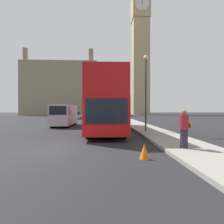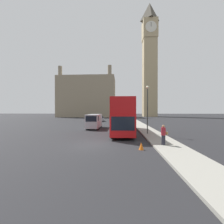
{
  "view_description": "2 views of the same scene",
  "coord_description": "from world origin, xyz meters",
  "px_view_note": "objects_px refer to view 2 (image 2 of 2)",
  "views": [
    {
      "loc": [
        2.52,
        -7.73,
        1.74
      ],
      "look_at": [
        3.18,
        8.74,
        1.6
      ],
      "focal_mm": 28.0,
      "sensor_mm": 36.0,
      "label": 1
    },
    {
      "loc": [
        2.36,
        -12.87,
        2.92
      ],
      "look_at": [
        0.85,
        14.09,
        2.73
      ],
      "focal_mm": 24.0,
      "sensor_mm": 36.0,
      "label": 2
    }
  ],
  "objects_px": {
    "white_van": "(94,121)",
    "street_lamp": "(147,102)",
    "pedestrian": "(163,135)",
    "parked_sedan": "(100,119)",
    "clock_tower": "(150,58)",
    "red_double_decker_bus": "(122,115)"
  },
  "relations": [
    {
      "from": "clock_tower",
      "to": "red_double_decker_bus",
      "type": "bearing_deg",
      "value": -104.22
    },
    {
      "from": "clock_tower",
      "to": "red_double_decker_bus",
      "type": "height_order",
      "value": "clock_tower"
    },
    {
      "from": "clock_tower",
      "to": "white_van",
      "type": "distance_m",
      "value": 64.66
    },
    {
      "from": "white_van",
      "to": "parked_sedan",
      "type": "bearing_deg",
      "value": 94.73
    },
    {
      "from": "pedestrian",
      "to": "clock_tower",
      "type": "bearing_deg",
      "value": 80.06
    },
    {
      "from": "red_double_decker_bus",
      "to": "street_lamp",
      "type": "distance_m",
      "value": 3.77
    },
    {
      "from": "pedestrian",
      "to": "street_lamp",
      "type": "height_order",
      "value": "street_lamp"
    },
    {
      "from": "red_double_decker_bus",
      "to": "parked_sedan",
      "type": "xyz_separation_m",
      "value": [
        -6.01,
        21.7,
        -1.76
      ]
    },
    {
      "from": "clock_tower",
      "to": "white_van",
      "type": "xyz_separation_m",
      "value": [
        -19.57,
        -54.31,
        -29.13
      ]
    },
    {
      "from": "clock_tower",
      "to": "red_double_decker_bus",
      "type": "relative_size",
      "value": 5.19
    },
    {
      "from": "pedestrian",
      "to": "parked_sedan",
      "type": "relative_size",
      "value": 0.35
    },
    {
      "from": "red_double_decker_bus",
      "to": "pedestrian",
      "type": "relative_size",
      "value": 7.0
    },
    {
      "from": "clock_tower",
      "to": "parked_sedan",
      "type": "relative_size",
      "value": 12.78
    },
    {
      "from": "clock_tower",
      "to": "pedestrian",
      "type": "height_order",
      "value": "clock_tower"
    },
    {
      "from": "white_van",
      "to": "street_lamp",
      "type": "height_order",
      "value": "street_lamp"
    },
    {
      "from": "white_van",
      "to": "pedestrian",
      "type": "relative_size",
      "value": 3.4
    },
    {
      "from": "red_double_decker_bus",
      "to": "parked_sedan",
      "type": "bearing_deg",
      "value": 105.48
    },
    {
      "from": "white_van",
      "to": "parked_sedan",
      "type": "relative_size",
      "value": 1.2
    },
    {
      "from": "pedestrian",
      "to": "parked_sedan",
      "type": "bearing_deg",
      "value": 107.57
    },
    {
      "from": "parked_sedan",
      "to": "street_lamp",
      "type": "bearing_deg",
      "value": -68.65
    },
    {
      "from": "clock_tower",
      "to": "pedestrian",
      "type": "bearing_deg",
      "value": -99.94
    },
    {
      "from": "clock_tower",
      "to": "street_lamp",
      "type": "relative_size",
      "value": 10.13
    }
  ]
}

